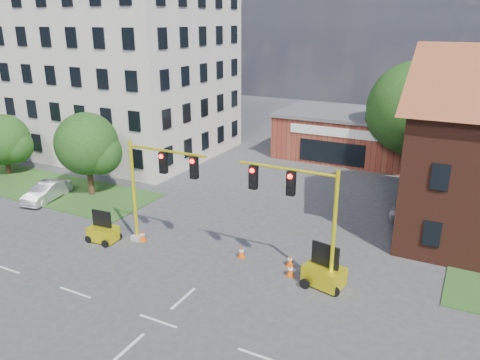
{
  "coord_description": "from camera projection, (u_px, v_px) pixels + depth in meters",
  "views": [
    {
      "loc": [
        11.27,
        -13.92,
        12.64
      ],
      "look_at": [
        -1.07,
        10.0,
        3.39
      ],
      "focal_mm": 35.0,
      "sensor_mm": 36.0,
      "label": 1
    }
  ],
  "objects": [
    {
      "name": "signal_mast_west",
      "position": [
        156.0,
        183.0,
        26.35
      ],
      "size": [
        5.3,
        0.6,
        6.2
      ],
      "color": "gray",
      "rests_on": "ground"
    },
    {
      "name": "tree_nw_front",
      "position": [
        90.0,
        146.0,
        34.3
      ],
      "size": [
        4.85,
        4.62,
        6.32
      ],
      "color": "#392114",
      "rests_on": "ground"
    },
    {
      "name": "grass_verge_nw",
      "position": [
        32.0,
        184.0,
        37.76
      ],
      "size": [
        22.0,
        6.0,
        0.08
      ],
      "primitive_type": "cube",
      "color": "#2D521E",
      "rests_on": "ground"
    },
    {
      "name": "pickup_white",
      "position": [
        430.0,
        220.0,
        29.49
      ],
      "size": [
        5.23,
        3.51,
        1.33
      ],
      "primitive_type": "imported",
      "rotation": [
        0.0,
        0.0,
        1.27
      ],
      "color": "silver",
      "rests_on": "ground"
    },
    {
      "name": "cone_d",
      "position": [
        290.0,
        260.0,
        25.21
      ],
      "size": [
        0.4,
        0.4,
        0.7
      ],
      "color": "#DB500B",
      "rests_on": "ground"
    },
    {
      "name": "sedan_silver_front",
      "position": [
        47.0,
        192.0,
        34.31
      ],
      "size": [
        2.15,
        4.34,
        1.37
      ],
      "primitive_type": "imported",
      "rotation": [
        0.0,
        0.0,
        0.18
      ],
      "color": "#B0B3B8",
      "rests_on": "ground"
    },
    {
      "name": "cone_a",
      "position": [
        143.0,
        236.0,
        28.09
      ],
      "size": [
        0.4,
        0.4,
        0.7
      ],
      "color": "#DB500B",
      "rests_on": "ground"
    },
    {
      "name": "brick_shop",
      "position": [
        344.0,
        134.0,
        45.19
      ],
      "size": [
        12.4,
        8.4,
        4.3
      ],
      "color": "maroon",
      "rests_on": "ground"
    },
    {
      "name": "trailer_east",
      "position": [
        324.0,
        274.0,
        23.24
      ],
      "size": [
        2.17,
        1.69,
        2.19
      ],
      "rotation": [
        0.0,
        0.0,
        -0.24
      ],
      "color": "yellow",
      "rests_on": "ground"
    },
    {
      "name": "cone_b",
      "position": [
        241.0,
        252.0,
        26.12
      ],
      "size": [
        0.4,
        0.4,
        0.7
      ],
      "color": "#DB500B",
      "rests_on": "ground"
    },
    {
      "name": "cone_c",
      "position": [
        290.0,
        270.0,
        24.23
      ],
      "size": [
        0.4,
        0.4,
        0.7
      ],
      "color": "#DB500B",
      "rests_on": "ground"
    },
    {
      "name": "trailer_west",
      "position": [
        103.0,
        232.0,
        27.98
      ],
      "size": [
        1.75,
        1.25,
        1.89
      ],
      "rotation": [
        0.0,
        0.0,
        0.09
      ],
      "color": "yellow",
      "rests_on": "ground"
    },
    {
      "name": "tree_nw_rear",
      "position": [
        7.0,
        141.0,
        39.36
      ],
      "size": [
        4.51,
        4.3,
        5.22
      ],
      "color": "#392114",
      "rests_on": "ground"
    },
    {
      "name": "tree_large",
      "position": [
        420.0,
        112.0,
        38.7
      ],
      "size": [
        8.27,
        7.88,
        9.58
      ],
      "color": "#392114",
      "rests_on": "ground"
    },
    {
      "name": "office_block",
      "position": [
        121.0,
        46.0,
        44.42
      ],
      "size": [
        18.4,
        15.4,
        20.6
      ],
      "color": "silver",
      "rests_on": "ground"
    },
    {
      "name": "signal_mast_east",
      "position": [
        302.0,
        210.0,
        22.57
      ],
      "size": [
        5.3,
        0.6,
        6.2
      ],
      "color": "gray",
      "rests_on": "ground"
    },
    {
      "name": "ground",
      "position": [
        158.0,
        321.0,
        20.69
      ],
      "size": [
        120.0,
        120.0,
        0.0
      ],
      "primitive_type": "plane",
      "color": "#3B3B3D",
      "rests_on": "ground"
    }
  ]
}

